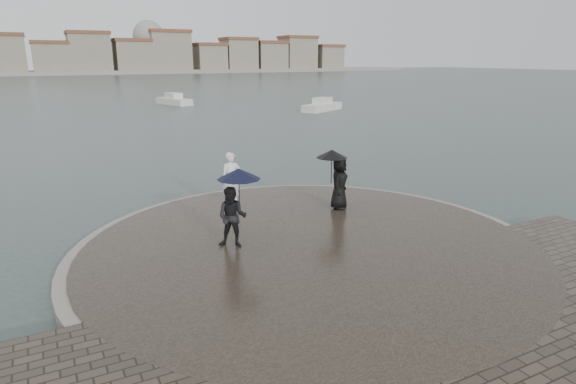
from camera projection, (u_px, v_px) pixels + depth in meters
ground at (396, 316)px, 9.88m from camera, size 400.00×400.00×0.00m
kerb_ring at (310, 250)px, 12.83m from camera, size 12.50×12.50×0.32m
quay_tip at (310, 249)px, 12.83m from camera, size 11.90×11.90×0.36m
statue at (231, 179)px, 15.82m from camera, size 0.71×0.52×1.79m
visitor_left at (234, 203)px, 12.32m from camera, size 1.31×1.14×2.04m
visitor_right at (337, 176)px, 15.43m from camera, size 1.25×1.09×1.95m
far_skyline at (27, 56)px, 142.81m from camera, size 260.00×20.00×37.00m
boats at (163, 112)px, 43.22m from camera, size 39.83×23.02×1.50m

